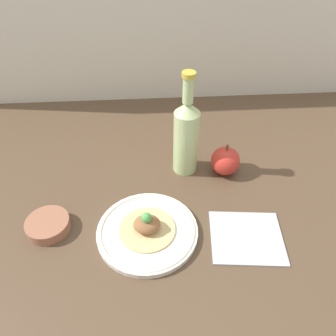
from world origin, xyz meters
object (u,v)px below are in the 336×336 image
object	(u,v)px
cider_bottle	(186,135)
plated_food	(147,226)
plate	(147,231)
apple	(225,161)
dipping_bowl	(48,225)

from	to	relation	value
cider_bottle	plated_food	bearing A→B (deg)	-116.47
plate	apple	bearing A→B (deg)	42.37
cider_bottle	apple	xyz separation A→B (cm)	(11.23, -2.40, -7.83)
plated_food	apple	distance (cm)	30.84
dipping_bowl	apple	bearing A→B (deg)	20.71
plated_food	apple	size ratio (longest dim) A/B	1.37
plate	dipping_bowl	xyz separation A→B (cm)	(-24.03, 3.07, 0.51)
plated_food	cider_bottle	bearing A→B (deg)	63.53
plate	apple	size ratio (longest dim) A/B	2.47
plate	apple	distance (cm)	30.99
plated_food	apple	bearing A→B (deg)	42.37
apple	plate	bearing A→B (deg)	-137.63
plate	plated_food	xyz separation A→B (cm)	(0.00, 0.00, 2.07)
plate	cider_bottle	bearing A→B (deg)	63.53
cider_bottle	apple	distance (cm)	13.90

